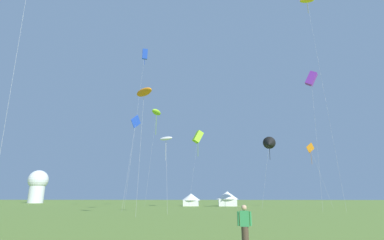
# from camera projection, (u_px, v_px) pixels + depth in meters

# --- Properties ---
(kite_purple_box) EXTENTS (2.47, 3.01, 22.33)m
(kite_purple_box) POSITION_uv_depth(u_px,v_px,m) (311.00, 79.00, 47.52)
(kite_purple_box) COLOR purple
(kite_purple_box) RESTS_ON ground
(kite_blue_diamond) EXTENTS (1.58, 2.60, 15.21)m
(kite_blue_diamond) POSITION_uv_depth(u_px,v_px,m) (136.00, 122.00, 47.07)
(kite_blue_diamond) COLOR blue
(kite_blue_diamond) RESTS_ON ground
(kite_white_parafoil) EXTENTS (2.20, 2.72, 10.10)m
(kite_white_parafoil) POSITION_uv_depth(u_px,v_px,m) (166.00, 139.00, 38.92)
(kite_white_parafoil) COLOR white
(kite_white_parafoil) RESTS_ON ground
(kite_lime_box) EXTENTS (3.09, 2.45, 15.56)m
(kite_lime_box) POSITION_uv_depth(u_px,v_px,m) (198.00, 137.00, 59.69)
(kite_lime_box) COLOR #99DB2D
(kite_lime_box) RESTS_ON ground
(kite_lime_parafoil) EXTENTS (3.09, 4.32, 22.38)m
(kite_lime_parafoil) POSITION_uv_depth(u_px,v_px,m) (157.00, 112.00, 68.26)
(kite_lime_parafoil) COLOR #99DB2D
(kite_lime_parafoil) RESTS_ON ground
(kite_yellow_parafoil) EXTENTS (2.58, 2.48, 37.33)m
(kite_yellow_parafoil) POSITION_uv_depth(u_px,v_px,m) (307.00, 1.00, 52.40)
(kite_yellow_parafoil) COLOR yellow
(kite_yellow_parafoil) RESTS_ON ground
(kite_blue_box) EXTENTS (2.89, 1.84, 31.88)m
(kite_blue_box) POSITION_uv_depth(u_px,v_px,m) (145.00, 54.00, 59.34)
(kite_blue_box) COLOR blue
(kite_blue_box) RESTS_ON ground
(kite_black_delta) EXTENTS (3.82, 3.32, 13.56)m
(kite_black_delta) POSITION_uv_depth(u_px,v_px,m) (269.00, 144.00, 55.54)
(kite_black_delta) COLOR black
(kite_black_delta) RESTS_ON ground
(kite_orange_diamond) EXTENTS (3.49, 2.07, 12.85)m
(kite_orange_diamond) POSITION_uv_depth(u_px,v_px,m) (311.00, 149.00, 58.66)
(kite_orange_diamond) COLOR orange
(kite_orange_diamond) RESTS_ON ground
(kite_orange_parafoil) EXTENTS (2.92, 2.89, 14.57)m
(kite_orange_parafoil) POSITION_uv_depth(u_px,v_px,m) (144.00, 92.00, 33.88)
(kite_orange_parafoil) COLOR orange
(kite_orange_parafoil) RESTS_ON ground
(person_spectator) EXTENTS (0.57, 0.28, 1.73)m
(person_spectator) POSITION_uv_depth(u_px,v_px,m) (245.00, 228.00, 11.35)
(person_spectator) COLOR #473828
(person_spectator) RESTS_ON ground
(festival_tent_center) EXTENTS (4.26, 4.26, 2.77)m
(festival_tent_center) POSITION_uv_depth(u_px,v_px,m) (191.00, 199.00, 65.30)
(festival_tent_center) COLOR white
(festival_tent_center) RESTS_ON ground
(festival_tent_right) EXTENTS (5.01, 5.01, 3.25)m
(festival_tent_right) POSITION_uv_depth(u_px,v_px,m) (227.00, 198.00, 64.85)
(festival_tent_right) COLOR white
(festival_tent_right) RESTS_ON ground
(observatory_dome) EXTENTS (6.40, 6.40, 10.80)m
(observatory_dome) POSITION_uv_depth(u_px,v_px,m) (38.00, 185.00, 96.05)
(observatory_dome) COLOR white
(observatory_dome) RESTS_ON ground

